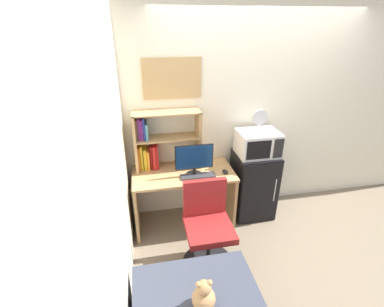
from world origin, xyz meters
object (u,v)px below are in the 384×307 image
object	(u,v)px
desk_chair	(207,231)
teddy_bear	(204,296)
computer_mouse	(225,172)
microwave	(258,143)
hutch_bookshelf	(157,141)
wall_corkboard	(172,78)
keyboard	(198,176)
mini_fridge	(253,185)
desk_fan	(260,119)
monitor	(194,159)

from	to	relation	value
desk_chair	teddy_bear	xyz separation A→B (m)	(-0.24, -0.86, 0.19)
computer_mouse	microwave	bearing A→B (deg)	18.74
hutch_bookshelf	computer_mouse	bearing A→B (deg)	-21.33
teddy_bear	wall_corkboard	world-z (taller)	wall_corkboard
teddy_bear	microwave	bearing A→B (deg)	56.72
computer_mouse	wall_corkboard	world-z (taller)	wall_corkboard
keyboard	mini_fridge	size ratio (longest dim) A/B	0.46
desk_fan	microwave	bearing A→B (deg)	22.85
hutch_bookshelf	microwave	xyz separation A→B (m)	(1.20, -0.15, -0.06)
hutch_bookshelf	desk_chair	bearing A→B (deg)	-64.28
mini_fridge	teddy_bear	world-z (taller)	mini_fridge
mini_fridge	desk_fan	xyz separation A→B (m)	(-0.01, -0.00, 0.89)
computer_mouse	hutch_bookshelf	bearing A→B (deg)	158.67
keyboard	desk_chair	bearing A→B (deg)	-90.98
desk_fan	desk_chair	xyz separation A→B (m)	(-0.77, -0.71, -0.92)
teddy_bear	desk_chair	bearing A→B (deg)	74.18
mini_fridge	desk_chair	world-z (taller)	desk_chair
monitor	desk_fan	bearing A→B (deg)	9.05
hutch_bookshelf	wall_corkboard	bearing A→B (deg)	26.97
keyboard	computer_mouse	world-z (taller)	computer_mouse
keyboard	wall_corkboard	distance (m)	1.13
keyboard	mini_fridge	world-z (taller)	mini_fridge
microwave	hutch_bookshelf	bearing A→B (deg)	173.11
monitor	microwave	distance (m)	0.83
keyboard	mini_fridge	distance (m)	0.86
monitor	desk_fan	size ratio (longest dim) A/B	1.59
mini_fridge	teddy_bear	size ratio (longest dim) A/B	3.37
computer_mouse	wall_corkboard	xyz separation A→B (m)	(-0.54, 0.40, 1.02)
teddy_bear	desk_fan	bearing A→B (deg)	56.98
hutch_bookshelf	computer_mouse	distance (m)	0.87
desk_chair	teddy_bear	distance (m)	0.91
mini_fridge	microwave	world-z (taller)	microwave
mini_fridge	monitor	bearing A→B (deg)	-170.90
teddy_bear	wall_corkboard	xyz separation A→B (m)	(0.04, 1.82, 1.18)
mini_fridge	wall_corkboard	xyz separation A→B (m)	(-0.99, 0.26, 1.34)
monitor	teddy_bear	distance (m)	1.49
computer_mouse	wall_corkboard	bearing A→B (deg)	143.44
microwave	desk_chair	world-z (taller)	microwave
computer_mouse	mini_fridge	distance (m)	0.57
microwave	wall_corkboard	distance (m)	1.27
microwave	wall_corkboard	xyz separation A→B (m)	(-0.99, 0.25, 0.76)
hutch_bookshelf	desk_chair	xyz separation A→B (m)	(0.41, -0.86, -0.67)
keyboard	wall_corkboard	world-z (taller)	wall_corkboard
desk_chair	wall_corkboard	world-z (taller)	wall_corkboard
desk_chair	teddy_bear	bearing A→B (deg)	-105.82
wall_corkboard	desk_fan	bearing A→B (deg)	-14.89
monitor	keyboard	distance (m)	0.20
keyboard	computer_mouse	bearing A→B (deg)	4.49
monitor	wall_corkboard	distance (m)	0.93
hutch_bookshelf	wall_corkboard	xyz separation A→B (m)	(0.21, 0.11, 0.70)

